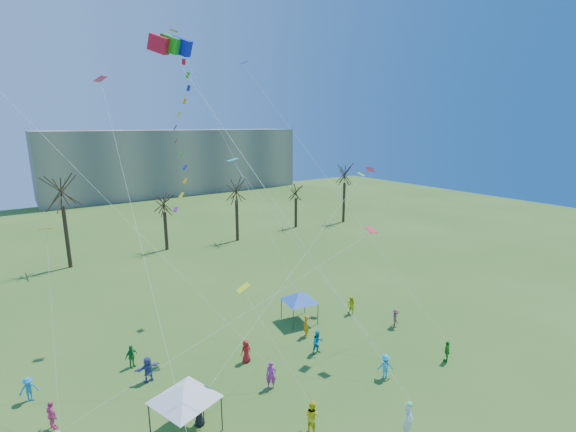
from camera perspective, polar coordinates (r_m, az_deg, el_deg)
distant_building at (r=102.47m, az=-15.59°, el=7.51°), size 60.00×14.00×15.00m
bare_tree_row at (r=53.77m, az=-16.73°, el=2.25°), size 70.58×7.96×11.46m
hero_kite_flyer at (r=24.74m, az=16.73°, el=-26.07°), size 0.91×0.84×2.08m
big_box_kite at (r=22.91m, az=-14.13°, el=10.72°), size 5.07×6.77×22.51m
canopy_tent_white at (r=23.71m, az=-14.52°, el=-23.07°), size 3.91×3.91×3.09m
canopy_tent_blue at (r=34.34m, az=1.63°, el=-11.39°), size 3.49×3.49×2.65m
festival_crowd at (r=27.59m, az=-6.68°, el=-21.48°), size 26.39×12.83×1.83m
small_kites_aloft at (r=28.12m, az=-8.37°, el=6.93°), size 28.49×18.50×31.03m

